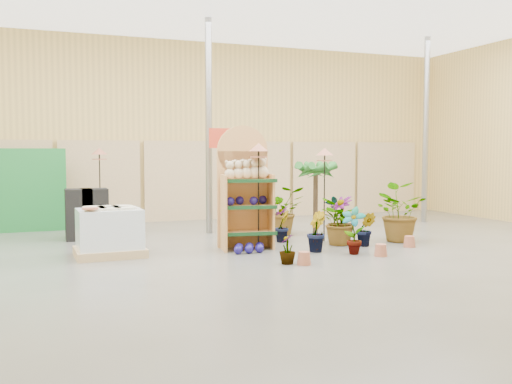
{
  "coord_description": "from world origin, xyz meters",
  "views": [
    {
      "loc": [
        -3.35,
        -8.08,
        1.72
      ],
      "look_at": [
        0.3,
        1.5,
        1.0
      ],
      "focal_mm": 40.0,
      "sensor_mm": 36.0,
      "label": 1
    }
  ],
  "objects_px": {
    "display_shelf": "(244,192)",
    "potted_plant_2": "(341,222)",
    "pallet_stack": "(110,232)",
    "bird_table_front": "(259,151)"
  },
  "relations": [
    {
      "from": "display_shelf",
      "to": "potted_plant_2",
      "type": "bearing_deg",
      "value": -3.33
    },
    {
      "from": "pallet_stack",
      "to": "bird_table_front",
      "type": "distance_m",
      "value": 2.88
    },
    {
      "from": "pallet_stack",
      "to": "bird_table_front",
      "type": "bearing_deg",
      "value": -7.51
    },
    {
      "from": "potted_plant_2",
      "to": "display_shelf",
      "type": "bearing_deg",
      "value": 168.14
    },
    {
      "from": "display_shelf",
      "to": "bird_table_front",
      "type": "relative_size",
      "value": 1.17
    },
    {
      "from": "pallet_stack",
      "to": "display_shelf",
      "type": "bearing_deg",
      "value": -2.1
    },
    {
      "from": "bird_table_front",
      "to": "potted_plant_2",
      "type": "distance_m",
      "value": 2.05
    },
    {
      "from": "bird_table_front",
      "to": "pallet_stack",
      "type": "bearing_deg",
      "value": 174.16
    },
    {
      "from": "display_shelf",
      "to": "pallet_stack",
      "type": "relative_size",
      "value": 1.94
    },
    {
      "from": "pallet_stack",
      "to": "potted_plant_2",
      "type": "height_order",
      "value": "potted_plant_2"
    }
  ]
}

